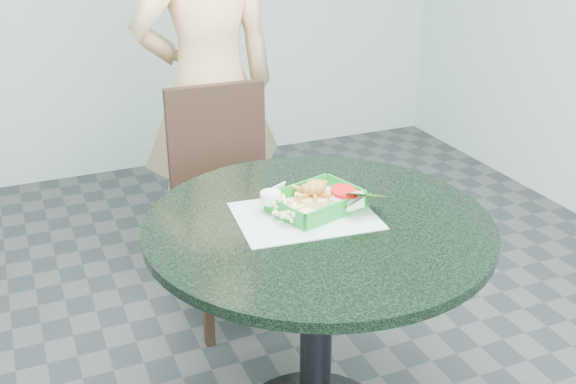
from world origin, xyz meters
name	(u,v)px	position (x,y,z in m)	size (l,w,h in m)	color
cafe_table	(317,277)	(0.00, 0.00, 0.58)	(0.99, 0.99, 0.75)	black
dining_chair	(226,188)	(-0.01, 0.82, 0.53)	(0.40, 0.40, 0.93)	#311C11
diner_person	(208,60)	(0.03, 1.11, 0.98)	(0.72, 0.47, 1.96)	#E7B983
placemat	(305,222)	(-0.03, 0.04, 0.75)	(0.39, 0.29, 0.00)	#A9C8C2
food_basket	(316,211)	(0.02, 0.06, 0.77)	(0.25, 0.18, 0.05)	#168E28
crab_sandwich	(317,196)	(0.04, 0.09, 0.80)	(0.12, 0.12, 0.07)	#EDC560
fries_pile	(282,208)	(-0.08, 0.08, 0.79)	(0.10, 0.11, 0.04)	beige
sauce_ramekin	(271,198)	(-0.09, 0.13, 0.80)	(0.06, 0.06, 0.03)	white
garnish_cup	(347,207)	(0.09, 0.00, 0.79)	(0.13, 0.13, 0.05)	white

